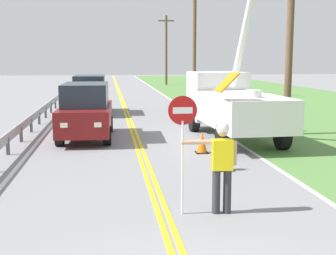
# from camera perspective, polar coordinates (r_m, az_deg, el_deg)

# --- Properties ---
(grass_verge_right) EXTENTS (16.00, 110.00, 0.01)m
(grass_verge_right) POSITION_cam_1_polar(r_m,az_deg,el_deg) (27.75, 19.64, 1.83)
(grass_verge_right) COLOR #517F3D
(grass_verge_right) RESTS_ON ground
(centerline_yellow_left) EXTENTS (0.11, 110.00, 0.01)m
(centerline_yellow_left) POSITION_cam_1_polar(r_m,az_deg,el_deg) (24.73, -5.26, 1.52)
(centerline_yellow_left) COLOR yellow
(centerline_yellow_left) RESTS_ON ground
(centerline_yellow_right) EXTENTS (0.11, 110.00, 0.01)m
(centerline_yellow_right) POSITION_cam_1_polar(r_m,az_deg,el_deg) (24.74, -4.84, 1.53)
(centerline_yellow_right) COLOR yellow
(centerline_yellow_right) RESTS_ON ground
(edge_line_right) EXTENTS (0.12, 110.00, 0.01)m
(edge_line_right) POSITION_cam_1_polar(r_m,az_deg,el_deg) (25.14, 3.18, 1.66)
(edge_line_right) COLOR silver
(edge_line_right) RESTS_ON ground
(edge_line_left) EXTENTS (0.12, 110.00, 0.01)m
(edge_line_left) POSITION_cam_1_polar(r_m,az_deg,el_deg) (24.84, -13.38, 1.36)
(edge_line_left) COLOR silver
(edge_line_left) RESTS_ON ground
(flagger_worker) EXTENTS (1.09, 0.27, 1.83)m
(flagger_worker) POSITION_cam_1_polar(r_m,az_deg,el_deg) (9.03, 6.67, -4.19)
(flagger_worker) COLOR #2D2D33
(flagger_worker) RESTS_ON ground
(stop_sign_paddle) EXTENTS (0.56, 0.04, 2.33)m
(stop_sign_paddle) POSITION_cam_1_polar(r_m,az_deg,el_deg) (8.80, 1.81, -0.08)
(stop_sign_paddle) COLOR silver
(stop_sign_paddle) RESTS_ON ground
(utility_bucket_truck) EXTENTS (2.67, 6.88, 6.00)m
(utility_bucket_truck) POSITION_cam_1_polar(r_m,az_deg,el_deg) (17.72, 7.80, 3.33)
(utility_bucket_truck) COLOR white
(utility_bucket_truck) RESTS_ON ground
(oncoming_suv_nearest) EXTENTS (2.03, 4.66, 2.10)m
(oncoming_suv_nearest) POSITION_cam_1_polar(r_m,az_deg,el_deg) (17.65, -10.13, 2.04)
(oncoming_suv_nearest) COLOR maroon
(oncoming_suv_nearest) RESTS_ON ground
(oncoming_suv_second) EXTENTS (1.98, 4.63, 2.10)m
(oncoming_suv_second) POSITION_cam_1_polar(r_m,az_deg,el_deg) (25.69, -9.65, 4.07)
(oncoming_suv_second) COLOR #4C5156
(oncoming_suv_second) RESTS_ON ground
(utility_pole_near) EXTENTS (1.80, 0.28, 7.75)m
(utility_pole_near) POSITION_cam_1_polar(r_m,az_deg,el_deg) (18.86, 14.89, 11.42)
(utility_pole_near) COLOR brown
(utility_pole_near) RESTS_ON ground
(utility_pole_mid) EXTENTS (1.80, 0.28, 8.43)m
(utility_pole_mid) POSITION_cam_1_polar(r_m,az_deg,el_deg) (36.15, 3.30, 10.74)
(utility_pole_mid) COLOR brown
(utility_pole_mid) RESTS_ON ground
(utility_pole_far) EXTENTS (1.80, 0.28, 7.82)m
(utility_pole_far) POSITION_cam_1_polar(r_m,az_deg,el_deg) (53.21, -0.23, 9.73)
(utility_pole_far) COLOR brown
(utility_pole_far) RESTS_ON ground
(traffic_cone_lead) EXTENTS (0.40, 0.40, 0.70)m
(traffic_cone_lead) POSITION_cam_1_polar(r_m,az_deg,el_deg) (12.66, 7.22, -3.78)
(traffic_cone_lead) COLOR orange
(traffic_cone_lead) RESTS_ON ground
(traffic_cone_mid) EXTENTS (0.40, 0.40, 0.70)m
(traffic_cone_mid) POSITION_cam_1_polar(r_m,az_deg,el_deg) (14.87, 4.23, -1.89)
(traffic_cone_mid) COLOR orange
(traffic_cone_mid) RESTS_ON ground
(guardrail_left_shoulder) EXTENTS (0.10, 32.00, 0.71)m
(guardrail_left_shoulder) POSITION_cam_1_polar(r_m,az_deg,el_deg) (20.92, -16.15, 1.35)
(guardrail_left_shoulder) COLOR #9EA0A3
(guardrail_left_shoulder) RESTS_ON ground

